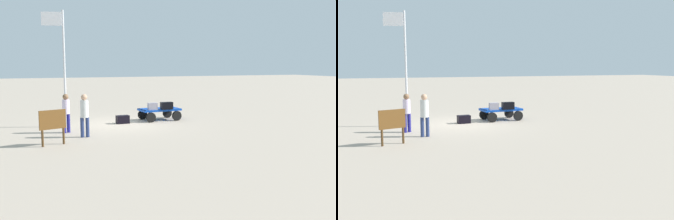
{
  "view_description": "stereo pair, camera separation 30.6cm",
  "coord_description": "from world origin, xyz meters",
  "views": [
    {
      "loc": [
        4.31,
        17.2,
        2.85
      ],
      "look_at": [
        -0.02,
        6.0,
        1.35
      ],
      "focal_mm": 40.23,
      "sensor_mm": 36.0,
      "label": 1
    },
    {
      "loc": [
        4.03,
        17.31,
        2.85
      ],
      "look_at": [
        -0.02,
        6.0,
        1.35
      ],
      "focal_mm": 40.23,
      "sensor_mm": 36.0,
      "label": 2
    }
  ],
  "objects": [
    {
      "name": "ground_plane",
      "position": [
        0.0,
        0.0,
        0.0
      ],
      "size": [
        120.0,
        120.0,
        0.0
      ],
      "primitive_type": "plane",
      "color": "#B3A18D"
    },
    {
      "name": "luggage_cart",
      "position": [
        -2.05,
        -0.5,
        0.44
      ],
      "size": [
        2.08,
        1.37,
        0.59
      ],
      "color": "#0D3DAB",
      "rests_on": "ground"
    },
    {
      "name": "suitcase_grey",
      "position": [
        -2.29,
        -0.04,
        0.77
      ],
      "size": [
        0.59,
        0.31,
        0.36
      ],
      "color": "black",
      "rests_on": "luggage_cart"
    },
    {
      "name": "suitcase_tan",
      "position": [
        -1.58,
        -0.11,
        0.76
      ],
      "size": [
        0.46,
        0.3,
        0.34
      ],
      "color": "gray",
      "rests_on": "luggage_cart"
    },
    {
      "name": "suitcase_maroon",
      "position": [
        -0.07,
        -0.1,
        0.19
      ],
      "size": [
        0.62,
        0.4,
        0.38
      ],
      "color": "black",
      "rests_on": "ground"
    },
    {
      "name": "worker_lead",
      "position": [
        2.13,
        2.65,
        0.96
      ],
      "size": [
        0.34,
        0.34,
        1.67
      ],
      "color": "navy",
      "rests_on": "ground"
    },
    {
      "name": "worker_trailing",
      "position": [
        2.7,
        1.42,
        0.92
      ],
      "size": [
        0.4,
        0.4,
        1.61
      ],
      "color": "navy",
      "rests_on": "ground"
    },
    {
      "name": "flagpole",
      "position": [
        2.65,
        -0.11,
        3.07
      ],
      "size": [
        0.95,
        0.24,
        5.16
      ],
      "color": "silver",
      "rests_on": "ground"
    },
    {
      "name": "signboard",
      "position": [
        3.39,
        3.75,
        0.81
      ],
      "size": [
        0.92,
        0.34,
        1.25
      ],
      "color": "#4C3319",
      "rests_on": "ground"
    }
  ]
}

